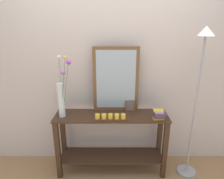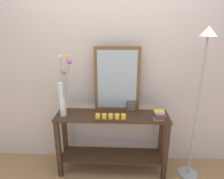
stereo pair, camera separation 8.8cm
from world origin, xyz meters
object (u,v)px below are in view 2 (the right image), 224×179
(mirror_leaning, at_px, (117,80))
(floor_lamp, at_px, (201,83))
(console_table, at_px, (112,137))
(book_stack, at_px, (160,116))
(candle_tray, at_px, (111,117))
(tall_vase_left, at_px, (63,94))
(picture_frame_small, at_px, (131,106))

(mirror_leaning, height_order, floor_lamp, floor_lamp)
(mirror_leaning, bearing_deg, console_table, -109.94)
(book_stack, bearing_deg, mirror_leaning, 151.85)
(candle_tray, xyz_separation_m, book_stack, (0.56, 0.01, 0.03))
(console_table, height_order, tall_vase_left, tall_vase_left)
(candle_tray, bearing_deg, book_stack, 0.78)
(floor_lamp, bearing_deg, candle_tray, -176.33)
(tall_vase_left, bearing_deg, mirror_leaning, 16.67)
(mirror_leaning, height_order, tall_vase_left, mirror_leaning)
(console_table, xyz_separation_m, tall_vase_left, (-0.57, -0.03, 0.58))
(mirror_leaning, distance_m, floor_lamp, 0.95)
(picture_frame_small, bearing_deg, candle_tray, -136.07)
(tall_vase_left, height_order, picture_frame_small, tall_vase_left)
(book_stack, relative_size, floor_lamp, 0.08)
(console_table, height_order, candle_tray, candle_tray)
(candle_tray, distance_m, book_stack, 0.56)
(console_table, relative_size, picture_frame_small, 10.00)
(console_table, relative_size, candle_tray, 3.49)
(mirror_leaning, xyz_separation_m, book_stack, (0.49, -0.26, -0.35))
(picture_frame_small, relative_size, book_stack, 0.97)
(console_table, distance_m, mirror_leaning, 0.73)
(console_table, height_order, mirror_leaning, mirror_leaning)
(candle_tray, height_order, picture_frame_small, picture_frame_small)
(candle_tray, height_order, book_stack, book_stack)
(mirror_leaning, distance_m, tall_vase_left, 0.67)
(tall_vase_left, distance_m, floor_lamp, 1.56)
(tall_vase_left, bearing_deg, floor_lamp, -0.73)
(mirror_leaning, xyz_separation_m, floor_lamp, (0.92, -0.21, 0.04))
(console_table, distance_m, book_stack, 0.67)
(tall_vase_left, distance_m, candle_tray, 0.62)
(mirror_leaning, bearing_deg, candle_tray, -103.68)
(candle_tray, height_order, floor_lamp, floor_lamp)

